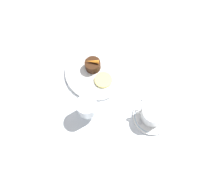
{
  "coord_description": "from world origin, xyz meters",
  "views": [
    {
      "loc": [
        -0.12,
        0.42,
        0.82
      ],
      "look_at": [
        -0.07,
        0.09,
        0.04
      ],
      "focal_mm": 35.0,
      "sensor_mm": 36.0,
      "label": 1
    }
  ],
  "objects_px": {
    "fork": "(141,84)",
    "dessert_cake": "(93,65)",
    "wine_glass": "(87,107)",
    "coffee_cup": "(153,114)",
    "dinner_plate": "(97,71)"
  },
  "relations": [
    {
      "from": "coffee_cup",
      "to": "wine_glass",
      "type": "relative_size",
      "value": 1.13
    },
    {
      "from": "dessert_cake",
      "to": "coffee_cup",
      "type": "bearing_deg",
      "value": 145.67
    },
    {
      "from": "coffee_cup",
      "to": "dessert_cake",
      "type": "height_order",
      "value": "coffee_cup"
    },
    {
      "from": "wine_glass",
      "to": "dessert_cake",
      "type": "xyz_separation_m",
      "value": [
        0.02,
        -0.2,
        -0.03
      ]
    },
    {
      "from": "dinner_plate",
      "to": "fork",
      "type": "xyz_separation_m",
      "value": [
        -0.19,
        0.03,
        -0.01
      ]
    },
    {
      "from": "dinner_plate",
      "to": "dessert_cake",
      "type": "distance_m",
      "value": 0.03
    },
    {
      "from": "wine_glass",
      "to": "dessert_cake",
      "type": "bearing_deg",
      "value": -84.37
    },
    {
      "from": "coffee_cup",
      "to": "fork",
      "type": "relative_size",
      "value": 0.58
    },
    {
      "from": "dinner_plate",
      "to": "fork",
      "type": "relative_size",
      "value": 1.36
    },
    {
      "from": "fork",
      "to": "wine_glass",
      "type": "bearing_deg",
      "value": 39.78
    },
    {
      "from": "fork",
      "to": "dessert_cake",
      "type": "bearing_deg",
      "value": -11.31
    },
    {
      "from": "wine_glass",
      "to": "fork",
      "type": "xyz_separation_m",
      "value": [
        -0.19,
        -0.16,
        -0.07
      ]
    },
    {
      "from": "dinner_plate",
      "to": "wine_glass",
      "type": "relative_size",
      "value": 2.65
    },
    {
      "from": "wine_glass",
      "to": "fork",
      "type": "distance_m",
      "value": 0.26
    },
    {
      "from": "fork",
      "to": "dessert_cake",
      "type": "height_order",
      "value": "dessert_cake"
    }
  ]
}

